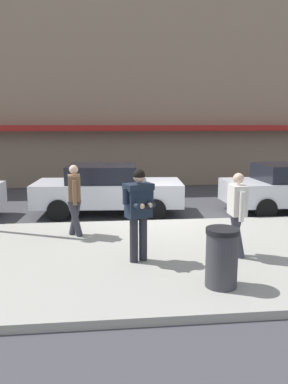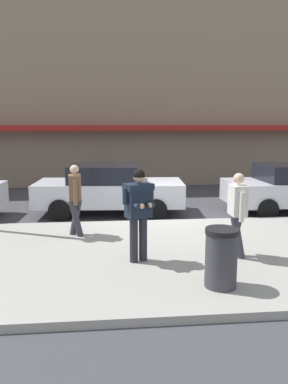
% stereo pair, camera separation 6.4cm
% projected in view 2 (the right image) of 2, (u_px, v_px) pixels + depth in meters
% --- Properties ---
extents(ground_plane, '(80.00, 80.00, 0.00)m').
position_uv_depth(ground_plane, '(158.00, 223.00, 10.65)').
color(ground_plane, '#3D3D42').
extents(sidewalk, '(32.00, 5.30, 0.14)m').
position_uv_depth(sidewalk, '(223.00, 253.00, 7.94)').
color(sidewalk, '#99968E').
rests_on(sidewalk, ground).
extents(curb_paint_line, '(28.00, 0.12, 0.01)m').
position_uv_depth(curb_paint_line, '(192.00, 221.00, 10.79)').
color(curb_paint_line, silver).
rests_on(curb_paint_line, ground).
extents(storefront_facade, '(28.00, 4.70, 11.27)m').
position_uv_depth(storefront_facade, '(156.00, 64.00, 18.05)').
color(storefront_facade, '#84705B').
rests_on(storefront_facade, ground).
extents(parked_sedan_mid, '(4.61, 2.16, 1.54)m').
position_uv_depth(parked_sedan_mid, '(108.00, 189.00, 11.60)').
color(parked_sedan_mid, silver).
rests_on(parked_sedan_mid, ground).
extents(man_texting_on_phone, '(0.61, 0.65, 1.81)m').
position_uv_depth(man_texting_on_phone, '(139.00, 205.00, 7.09)').
color(man_texting_on_phone, '#23232B').
rests_on(man_texting_on_phone, sidewalk).
extents(pedestrian_in_light_coat, '(0.33, 0.60, 1.70)m').
position_uv_depth(pedestrian_in_light_coat, '(237.00, 210.00, 7.37)').
color(pedestrian_in_light_coat, '#33333D').
rests_on(pedestrian_in_light_coat, sidewalk).
extents(pedestrian_dark_coat, '(0.36, 0.60, 1.70)m').
position_uv_depth(pedestrian_dark_coat, '(75.00, 196.00, 8.82)').
color(pedestrian_dark_coat, '#33333D').
rests_on(pedestrian_dark_coat, sidewalk).
extents(trash_bin, '(0.55, 0.55, 0.98)m').
position_uv_depth(trash_bin, '(221.00, 258.00, 6.07)').
color(trash_bin, '#38383D').
rests_on(trash_bin, sidewalk).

